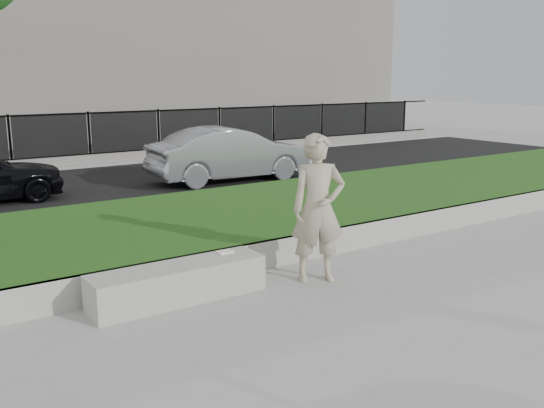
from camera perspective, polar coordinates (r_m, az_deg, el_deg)
ground at (r=7.54m, az=0.77°, el=-8.77°), size 90.00×90.00×0.00m
grass_bank at (r=9.96m, az=-9.25°, el=-2.49°), size 34.00×4.00×0.40m
grass_kerb at (r=8.29m, az=-3.39°, el=-5.35°), size 34.00×0.08×0.40m
street at (r=15.05m, az=-18.26°, el=1.31°), size 34.00×7.00×0.04m
far_pavement at (r=19.36m, az=-22.08°, el=3.44°), size 34.00×3.00×0.12m
iron_fence at (r=18.33m, az=-21.50°, el=4.57°), size 32.00×0.30×1.50m
stone_bench at (r=7.46m, az=-8.80°, el=-7.33°), size 2.17×0.54×0.44m
man at (r=7.90m, az=4.36°, el=-0.44°), size 0.84×0.71×1.95m
book at (r=7.81m, az=-4.47°, el=-4.51°), size 0.20×0.15×0.02m
car_silver at (r=15.32m, az=-3.92°, el=4.71°), size 4.19×1.71×1.35m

